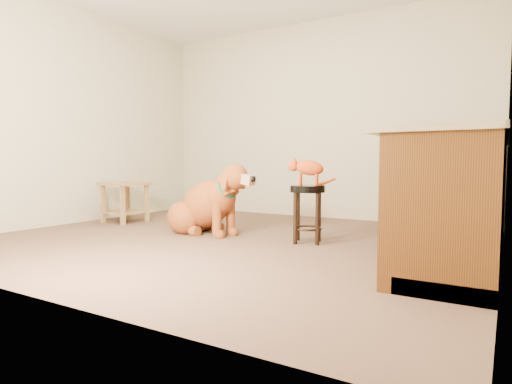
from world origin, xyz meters
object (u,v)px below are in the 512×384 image
Objects in this scene: tabby_kitten at (307,169)px; wood_stool at (454,194)px; padded_stool at (307,202)px; side_table at (125,196)px; golden_retriever at (207,206)px.

wood_stool is at bearing 30.14° from tabby_kitten.
padded_stool is 0.30m from tabby_kitten.
side_table is (-2.47, 0.09, -0.05)m from padded_stool.
golden_retriever is at bearing -7.06° from side_table.
wood_stool reaches higher than padded_stool.
side_table is at bearing -162.05° from wood_stool.
tabby_kitten is at bearing -2.22° from side_table.
golden_retriever is (-1.09, -0.08, -0.09)m from padded_stool.
golden_retriever is at bearing -175.86° from padded_stool.
wood_stool is at bearing 17.95° from side_table.
side_table is at bearing 159.38° from tabby_kitten.
wood_stool is 1.97× the size of tabby_kitten.
wood_stool reaches higher than tabby_kitten.
tabby_kitten is at bearing -131.47° from wood_stool.
golden_retriever reaches higher than padded_stool.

